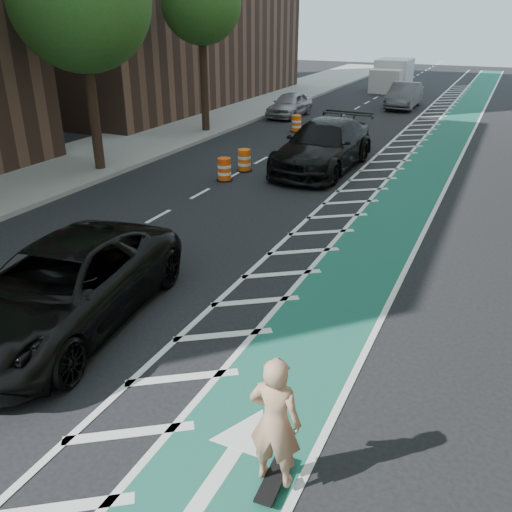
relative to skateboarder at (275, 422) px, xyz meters
The scene contains 17 objects.
ground 4.73m from the skateboarder, 143.22° to the left, with size 120.00×120.00×0.00m, color black.
bike_lane 12.82m from the skateboarder, 93.14° to the left, with size 2.00×90.00×0.01m, color #18563D.
buffer_strip 12.99m from the skateboarder, 99.78° to the left, with size 1.40×90.00×0.01m, color silver.
sidewalk_left 18.39m from the skateboarder, 135.96° to the left, with size 5.00×90.00×0.15m, color gray.
curb_left 16.71m from the skateboarder, 130.10° to the left, with size 0.12×90.00×0.16m, color gray.
tree_l_c 16.53m from the skateboarder, 137.14° to the left, with size 4.20×4.20×7.90m.
tree_l_d 22.57m from the skateboarder, 121.72° to the left, with size 4.20×4.20×7.90m.
skateboard 0.91m from the skateboarder, 90.00° to the right, with size 0.28×0.84×0.11m.
skateboarder is the anchor object (origin of this frame).
suv_near 5.42m from the skateboarder, 159.71° to the left, with size 2.59×5.62×1.56m, color black.
suv_far 15.21m from the skateboarder, 106.29° to the left, with size 2.46×6.06×1.76m, color black.
car_silver 26.38m from the skateboarder, 111.31° to the left, with size 1.57×3.91×1.33m, color #A4A2A8.
car_grey 30.74m from the skateboarder, 98.11° to the left, with size 1.58×4.54×1.50m, color #4F4F53.
box_truck 39.37m from the skateboarder, 100.09° to the left, with size 2.40×5.23×2.18m.
barrel_a 13.57m from the skateboarder, 120.60° to the left, with size 0.58×0.58×0.80m.
barrel_b 14.77m from the skateboarder, 117.51° to the left, with size 0.59×0.59×0.81m.
barrel_c 22.15m from the skateboarder, 110.35° to the left, with size 0.58×0.58×0.80m.
Camera 1 is at (5.61, -7.40, 5.40)m, focal length 38.00 mm.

